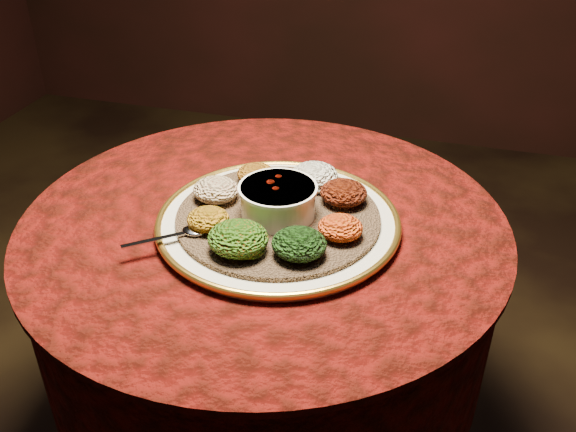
# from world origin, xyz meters

# --- Properties ---
(table) EXTENTS (0.96, 0.96, 0.73)m
(table) POSITION_xyz_m (0.00, 0.00, 0.55)
(table) COLOR black
(table) RESTS_ON ground
(platter) EXTENTS (0.57, 0.57, 0.02)m
(platter) POSITION_xyz_m (0.04, -0.02, 0.75)
(platter) COLOR beige
(platter) RESTS_ON table
(injera) EXTENTS (0.41, 0.41, 0.01)m
(injera) POSITION_xyz_m (0.04, -0.02, 0.76)
(injera) COLOR brown
(injera) RESTS_ON platter
(stew_bowl) EXTENTS (0.15, 0.15, 0.06)m
(stew_bowl) POSITION_xyz_m (0.04, -0.02, 0.80)
(stew_bowl) COLOR white
(stew_bowl) RESTS_ON injera
(spoon) EXTENTS (0.13, 0.10, 0.01)m
(spoon) POSITION_xyz_m (-0.10, -0.13, 0.77)
(spoon) COLOR silver
(spoon) RESTS_ON injera
(portion_ayib) EXTENTS (0.10, 0.09, 0.05)m
(portion_ayib) POSITION_xyz_m (0.08, 0.11, 0.79)
(portion_ayib) COLOR white
(portion_ayib) RESTS_ON injera
(portion_kitfo) EXTENTS (0.09, 0.09, 0.04)m
(portion_kitfo) POSITION_xyz_m (0.15, 0.06, 0.78)
(portion_kitfo) COLOR black
(portion_kitfo) RESTS_ON injera
(portion_tikil) EXTENTS (0.08, 0.08, 0.04)m
(portion_tikil) POSITION_xyz_m (0.17, -0.06, 0.78)
(portion_tikil) COLOR #AC770E
(portion_tikil) RESTS_ON injera
(portion_gomen) EXTENTS (0.10, 0.09, 0.05)m
(portion_gomen) POSITION_xyz_m (0.11, -0.13, 0.79)
(portion_gomen) COLOR black
(portion_gomen) RESTS_ON injera
(portion_mixveg) EXTENTS (0.11, 0.10, 0.05)m
(portion_mixveg) POSITION_xyz_m (0.00, -0.15, 0.79)
(portion_mixveg) COLOR #A8340A
(portion_mixveg) RESTS_ON injera
(portion_kik) EXTENTS (0.08, 0.08, 0.04)m
(portion_kik) POSITION_xyz_m (-0.07, -0.10, 0.78)
(portion_kik) COLOR #A1630E
(portion_kik) RESTS_ON injera
(portion_timatim) EXTENTS (0.09, 0.09, 0.04)m
(portion_timatim) POSITION_xyz_m (-0.10, -0.00, 0.78)
(portion_timatim) COLOR #720607
(portion_timatim) RESTS_ON injera
(portion_shiro) EXTENTS (0.08, 0.07, 0.04)m
(portion_shiro) POSITION_xyz_m (-0.04, 0.09, 0.78)
(portion_shiro) COLOR #955C12
(portion_shiro) RESTS_ON injera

